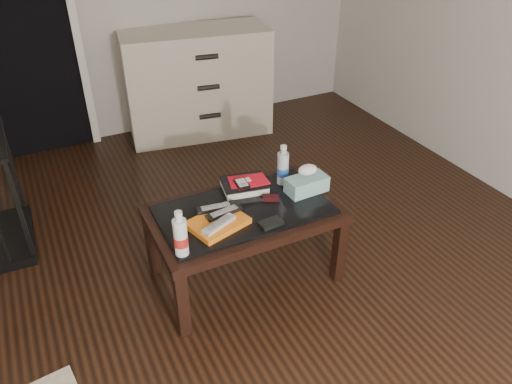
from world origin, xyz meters
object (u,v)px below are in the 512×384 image
(textbook, at_px, (244,185))
(water_bottle_right, at_px, (283,165))
(tissue_box, at_px, (307,184))
(water_bottle_left, at_px, (180,233))
(dresser, at_px, (197,83))
(coffee_table, at_px, (244,218))

(textbook, relative_size, water_bottle_right, 1.05)
(textbook, xyz_separation_m, tissue_box, (0.30, -0.18, 0.02))
(water_bottle_left, bearing_deg, water_bottle_right, 25.34)
(textbook, bearing_deg, water_bottle_right, 0.69)
(water_bottle_right, distance_m, tissue_box, 0.18)
(dresser, height_order, tissue_box, dresser)
(textbook, xyz_separation_m, water_bottle_left, (-0.50, -0.38, 0.10))
(dresser, relative_size, textbook, 5.04)
(water_bottle_left, bearing_deg, dresser, 67.55)
(water_bottle_left, height_order, tissue_box, water_bottle_left)
(water_bottle_right, bearing_deg, textbook, 170.45)
(dresser, relative_size, water_bottle_left, 5.30)
(coffee_table, xyz_separation_m, water_bottle_right, (0.31, 0.14, 0.18))
(water_bottle_right, bearing_deg, tissue_box, -61.96)
(water_bottle_right, relative_size, tissue_box, 1.03)
(water_bottle_left, bearing_deg, coffee_table, 26.04)
(dresser, bearing_deg, textbook, -93.45)
(water_bottle_left, relative_size, water_bottle_right, 1.00)
(coffee_table, bearing_deg, water_bottle_right, 24.38)
(textbook, height_order, water_bottle_right, water_bottle_right)
(water_bottle_left, xyz_separation_m, water_bottle_right, (0.73, 0.34, 0.00))
(coffee_table, distance_m, tissue_box, 0.40)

